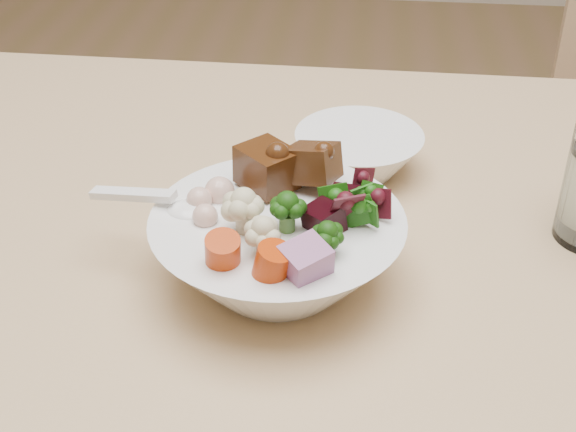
{
  "coord_description": "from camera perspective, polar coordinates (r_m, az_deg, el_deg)",
  "views": [
    {
      "loc": [
        -0.05,
        -0.72,
        1.25
      ],
      "look_at": [
        -0.11,
        -0.14,
        0.86
      ],
      "focal_mm": 50.0,
      "sensor_mm": 36.0,
      "label": 1
    }
  ],
  "objects": [
    {
      "name": "side_bowl",
      "position": [
        0.89,
        5.03,
        4.48
      ],
      "size": [
        0.14,
        0.14,
        0.05
      ],
      "primitive_type": null,
      "color": "white",
      "rests_on": "dining_table"
    },
    {
      "name": "soup_spoon",
      "position": [
        0.72,
        -8.02,
        0.63
      ],
      "size": [
        0.12,
        0.05,
        0.02
      ],
      "rotation": [
        0.0,
        0.0,
        -0.23
      ],
      "color": "white",
      "rests_on": "food_bowl"
    },
    {
      "name": "food_bowl",
      "position": [
        0.71,
        -0.59,
        -2.02
      ],
      "size": [
        0.23,
        0.23,
        0.12
      ],
      "color": "white",
      "rests_on": "dining_table"
    }
  ]
}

